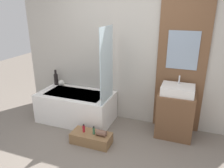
{
  "coord_description": "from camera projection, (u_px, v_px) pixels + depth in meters",
  "views": [
    {
      "loc": [
        1.05,
        -2.08,
        2.06
      ],
      "look_at": [
        0.02,
        0.7,
        0.99
      ],
      "focal_mm": 35.0,
      "sensor_mm": 36.0,
      "label": 1
    }
  ],
  "objects": [
    {
      "name": "glass_shower_screen",
      "position": [
        107.0,
        65.0,
        3.5
      ],
      "size": [
        0.01,
        0.53,
        1.23
      ],
      "primitive_type": "cube",
      "color": "silver",
      "rests_on": "bathtub"
    },
    {
      "name": "bathtub",
      "position": [
        76.0,
        107.0,
        4.1
      ],
      "size": [
        1.37,
        0.74,
        0.54
      ],
      "color": "white",
      "rests_on": "ground_plane"
    },
    {
      "name": "wooden_step_bench",
      "position": [
        91.0,
        138.0,
        3.45
      ],
      "size": [
        0.63,
        0.29,
        0.17
      ],
      "primitive_type": "cube",
      "color": "olive",
      "rests_on": "ground_plane"
    },
    {
      "name": "bottle_soap_secondary",
      "position": [
        94.0,
        131.0,
        3.38
      ],
      "size": [
        0.04,
        0.04,
        0.13
      ],
      "color": "#38704C",
      "rests_on": "wooden_step_bench"
    },
    {
      "name": "sink",
      "position": [
        178.0,
        90.0,
        3.43
      ],
      "size": [
        0.5,
        0.38,
        0.28
      ],
      "color": "white",
      "rests_on": "vanity_cabinet"
    },
    {
      "name": "vanity_cabinet",
      "position": [
        175.0,
        115.0,
        3.58
      ],
      "size": [
        0.58,
        0.46,
        0.74
      ],
      "primitive_type": "cube",
      "color": "brown",
      "rests_on": "ground_plane"
    },
    {
      "name": "vase_round_light",
      "position": [
        61.0,
        83.0,
        4.37
      ],
      "size": [
        0.12,
        0.12,
        0.12
      ],
      "primitive_type": "sphere",
      "color": "silver",
      "rests_on": "bathtub"
    },
    {
      "name": "wall_tiled_back",
      "position": [
        129.0,
        52.0,
        3.83
      ],
      "size": [
        4.2,
        0.06,
        2.6
      ],
      "primitive_type": "cube",
      "color": "#B7B2A8",
      "rests_on": "ground_plane"
    },
    {
      "name": "bottle_soap_primary",
      "position": [
        84.0,
        128.0,
        3.44
      ],
      "size": [
        0.04,
        0.04,
        0.13
      ],
      "color": "#B21928",
      "rests_on": "wooden_step_bench"
    },
    {
      "name": "vase_tall_dark",
      "position": [
        56.0,
        79.0,
        4.4
      ],
      "size": [
        0.08,
        0.08,
        0.31
      ],
      "color": "black",
      "rests_on": "bathtub"
    },
    {
      "name": "towel_roll",
      "position": [
        101.0,
        133.0,
        3.35
      ],
      "size": [
        0.16,
        0.09,
        0.09
      ],
      "primitive_type": "cylinder",
      "rotation": [
        0.0,
        1.57,
        0.0
      ],
      "color": "brown",
      "rests_on": "wooden_step_bench"
    },
    {
      "name": "wall_wood_accent",
      "position": [
        182.0,
        56.0,
        3.49
      ],
      "size": [
        0.78,
        0.04,
        2.6
      ],
      "color": "brown",
      "rests_on": "ground_plane"
    }
  ]
}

